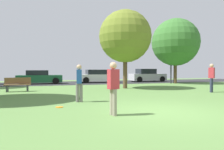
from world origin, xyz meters
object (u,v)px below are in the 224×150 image
Objects in this scene: person_thrower at (113,86)px; frisbee_disc at (59,107)px; parked_car_white at (98,77)px; park_bench at (18,84)px; parked_car_green at (39,78)px; oak_tree_right at (125,37)px; maple_tree_far at (175,42)px; parked_car_silver at (147,76)px; person_bystander at (79,81)px; street_lamp_post at (171,62)px; person_walking at (212,76)px.

frisbee_disc is (-1.50, 1.91, -0.90)m from person_thrower.
parked_car_white is 2.69× the size of park_bench.
parked_car_green is (-2.54, 15.77, -0.28)m from person_thrower.
maple_tree_far is (7.02, 3.68, 0.31)m from oak_tree_right.
oak_tree_right is 1.37× the size of parked_car_white.
parked_car_white reaches higher than frisbee_disc.
parked_car_silver is at bearing 1.28° from parked_car_green.
person_bystander is 1.67m from frisbee_disc.
person_bystander is 14.40m from street_lamp_post.
oak_tree_right is at bearing -152.31° from maple_tree_far.
parked_car_silver is at bearing 52.36° from oak_tree_right.
person_walking is 0.40× the size of street_lamp_post.
person_walking is at bearing -69.62° from parked_car_white.
maple_tree_far reaches higher than park_bench.
person_thrower is 0.40× the size of parked_car_silver.
oak_tree_right reaches higher than person_walking.
frisbee_disc is 7.01m from park_bench.
person_walking reaches higher than parked_car_green.
person_bystander is at bearing -139.56° from street_lamp_post.
maple_tree_far is 4.16× the size of park_bench.
person_bystander is at bearing -128.14° from oak_tree_right.
parked_car_green is at bearing 14.68° from person_walking.
maple_tree_far is at bearing 39.97° from frisbee_disc.
maple_tree_far reaches higher than person_thrower.
frisbee_disc is 15.07m from parked_car_white.
maple_tree_far is 1.56× the size of parked_car_green.
frisbee_disc is at bearing -140.03° from maple_tree_far.
person_walking reaches higher than frisbee_disc.
parked_car_silver is at bearing -27.77° from person_bystander.
person_thrower is at bearing 113.37° from park_bench.
oak_tree_right is at bearing 51.44° from frisbee_disc.
street_lamp_post is (10.33, 12.27, 1.34)m from person_thrower.
frisbee_disc is 0.17× the size of park_bench.
parked_car_white is (6.05, 0.33, 0.02)m from parked_car_green.
street_lamp_post reaches higher than parked_car_white.
street_lamp_post is (0.76, -3.77, 1.56)m from parked_car_silver.
parked_car_white is (4.10, 13.13, -0.25)m from person_bystander.
parked_car_white is (-0.27, 7.57, -3.27)m from oak_tree_right.
park_bench is (-11.60, 4.26, -0.54)m from person_walking.
parked_car_green is at bearing -178.72° from parked_car_silver.
person_bystander is 6.09× the size of frisbee_disc.
park_bench is (-2.20, 6.65, 0.45)m from frisbee_disc.
maple_tree_far is at bearing -28.06° from parked_car_white.
person_walking is 15.52m from parked_car_green.
park_bench is at bearing -150.56° from parked_car_silver.
oak_tree_right is 3.30× the size of person_walking.
parked_car_silver is at bearing -150.56° from park_bench.
person_bystander is at bearing 87.45° from person_thrower.
maple_tree_far reaches higher than person_walking.
parked_car_green is at bearing -99.14° from park_bench.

